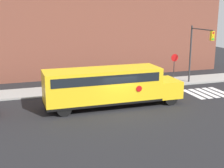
{
  "coord_description": "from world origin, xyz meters",
  "views": [
    {
      "loc": [
        -7.17,
        -20.18,
        7.21
      ],
      "look_at": [
        -0.05,
        1.51,
        1.59
      ],
      "focal_mm": 50.0,
      "sensor_mm": 36.0,
      "label": 1
    }
  ],
  "objects": [
    {
      "name": "ground_plane",
      "position": [
        0.0,
        0.0,
        0.0
      ],
      "size": [
        60.0,
        60.0,
        0.0
      ],
      "primitive_type": "plane",
      "color": "black"
    },
    {
      "name": "crosswalk_stripes",
      "position": [
        8.8,
        2.0,
        0.0
      ],
      "size": [
        3.3,
        3.2,
        0.01
      ],
      "color": "white",
      "rests_on": "ground"
    },
    {
      "name": "stop_sign",
      "position": [
        7.64,
        5.86,
        1.94
      ],
      "size": [
        0.72,
        0.1,
        2.92
      ],
      "color": "#38383A",
      "rests_on": "ground"
    },
    {
      "name": "sidewalk_strip",
      "position": [
        0.0,
        6.5,
        0.07
      ],
      "size": [
        44.0,
        3.0,
        0.15
      ],
      "color": "#9E9E99",
      "rests_on": "ground"
    },
    {
      "name": "building_backdrop",
      "position": [
        0.0,
        13.0,
        5.78
      ],
      "size": [
        32.0,
        4.0,
        11.56
      ],
      "color": "brown",
      "rests_on": "ground"
    },
    {
      "name": "school_bus",
      "position": [
        -0.52,
        1.01,
        1.67
      ],
      "size": [
        10.28,
        2.57,
        2.88
      ],
      "color": "yellow",
      "rests_on": "ground"
    },
    {
      "name": "traffic_light",
      "position": [
        9.22,
        4.57,
        3.69
      ],
      "size": [
        0.28,
        3.42,
        5.56
      ],
      "color": "#38383A",
      "rests_on": "ground"
    }
  ]
}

